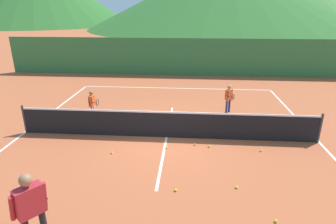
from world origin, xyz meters
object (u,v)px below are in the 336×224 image
object	(u,v)px
tennis_ball_1	(166,147)
tennis_ball_5	(112,153)
tennis_ball_8	(276,221)
tennis_net	(167,124)
student_1	(229,96)
tennis_ball_9	(261,151)
tennis_ball_3	(237,187)
instructor	(31,206)
tennis_ball_2	(176,190)
student_0	(92,102)
tennis_ball_10	(209,146)
tennis_ball_0	(195,144)

from	to	relation	value
tennis_ball_1	tennis_ball_5	xyz separation A→B (m)	(-1.68, -0.50, 0.00)
tennis_ball_5	tennis_ball_8	xyz separation A→B (m)	(4.31, -2.69, 0.00)
tennis_net	student_1	distance (m)	3.64
tennis_net	student_1	xyz separation A→B (m)	(2.45, 2.68, 0.25)
student_1	tennis_ball_1	xyz separation A→B (m)	(-2.39, -3.50, -0.71)
tennis_ball_1	tennis_ball_9	size ratio (longest dim) A/B	1.00
tennis_ball_3	tennis_ball_9	world-z (taller)	same
tennis_net	instructor	size ratio (longest dim) A/B	6.31
tennis_ball_2	tennis_ball_8	xyz separation A→B (m)	(2.21, -0.92, 0.00)
tennis_ball_8	student_1	bearing A→B (deg)	92.03
tennis_ball_5	student_0	bearing A→B (deg)	118.21
tennis_ball_1	tennis_ball_5	world-z (taller)	same
tennis_net	tennis_ball_8	distance (m)	4.86
tennis_ball_10	tennis_ball_5	bearing A→B (deg)	-167.72
tennis_ball_9	student_1	bearing A→B (deg)	100.42
tennis_ball_0	tennis_ball_1	xyz separation A→B (m)	(-0.93, -0.28, 0.00)
tennis_net	tennis_ball_5	bearing A→B (deg)	-140.63
student_1	tennis_ball_2	xyz separation A→B (m)	(-1.97, -5.78, -0.71)
tennis_ball_2	tennis_ball_9	xyz separation A→B (m)	(2.61, 2.29, 0.00)
tennis_ball_3	tennis_ball_8	bearing A→B (deg)	-60.51
student_0	tennis_ball_0	xyz separation A→B (m)	(4.12, -2.02, -0.69)
student_1	tennis_ball_0	xyz separation A→B (m)	(-1.46, -3.22, -0.71)
student_0	tennis_ball_8	bearing A→B (deg)	-43.39
tennis_ball_0	tennis_ball_2	bearing A→B (deg)	-101.36
tennis_net	tennis_ball_0	xyz separation A→B (m)	(1.00, -0.55, -0.47)
tennis_ball_1	tennis_ball_3	size ratio (longest dim) A/B	1.00
tennis_ball_3	student_1	bearing A→B (deg)	85.65
tennis_ball_1	tennis_ball_5	bearing A→B (deg)	-163.48
instructor	tennis_ball_3	distance (m)	4.73
tennis_ball_2	tennis_ball_3	xyz separation A→B (m)	(1.55, 0.24, 0.00)
instructor	tennis_ball_2	distance (m)	3.34
student_0	tennis_ball_5	size ratio (longest dim) A/B	17.74
tennis_ball_5	tennis_ball_1	bearing A→B (deg)	16.52
tennis_ball_3	tennis_ball_8	size ratio (longest dim) A/B	1.00
student_1	tennis_ball_10	distance (m)	3.55
tennis_net	instructor	bearing A→B (deg)	-111.73
tennis_ball_3	tennis_ball_8	world-z (taller)	same
tennis_ball_8	instructor	bearing A→B (deg)	-167.26
student_1	tennis_ball_1	size ratio (longest dim) A/B	18.24
student_0	student_1	xyz separation A→B (m)	(5.58, 1.20, 0.02)
tennis_ball_1	tennis_ball_2	xyz separation A→B (m)	(0.42, -2.27, 0.00)
tennis_ball_2	tennis_net	bearing A→B (deg)	98.90
student_0	tennis_ball_5	world-z (taller)	student_0
tennis_ball_5	tennis_net	bearing A→B (deg)	39.37
tennis_ball_3	tennis_ball_0	bearing A→B (deg)	114.10
tennis_ball_2	tennis_ball_5	bearing A→B (deg)	139.89
tennis_ball_0	tennis_net	bearing A→B (deg)	151.37
tennis_ball_8	tennis_ball_9	bearing A→B (deg)	82.81
tennis_ball_2	tennis_ball_5	distance (m)	2.75
tennis_ball_1	tennis_ball_10	bearing A→B (deg)	6.96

